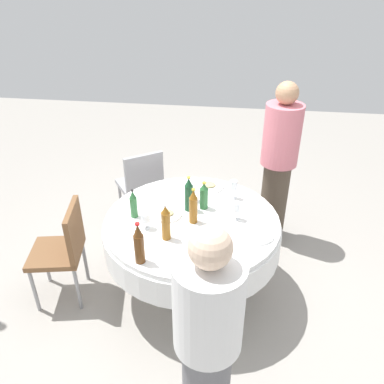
{
  "coord_description": "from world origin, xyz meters",
  "views": [
    {
      "loc": [
        0.34,
        -2.47,
        2.46
      ],
      "look_at": [
        0.0,
        0.0,
        0.98
      ],
      "focal_mm": 36.12,
      "sensor_mm": 36.0,
      "label": 1
    }
  ],
  "objects_px": {
    "bottle_amber_east": "(166,223)",
    "chair_left": "(65,246)",
    "bottle_green_front": "(204,196)",
    "person_east": "(278,163)",
    "chair_south": "(142,182)",
    "bottle_amber_near": "(193,207)",
    "bottle_brown_west": "(204,247)",
    "plate_outer": "(167,214)",
    "wine_glass_left": "(237,208)",
    "bottle_green_left": "(134,204)",
    "dining_table": "(192,234)",
    "person_front": "(207,346)",
    "plate_mid": "(207,237)",
    "plate_rear": "(257,234)",
    "wine_glass_west": "(234,186)",
    "wine_glass_south": "(146,218)",
    "wine_glass_near": "(191,190)",
    "bottle_brown_right": "(139,244)",
    "plate_north": "(209,186)",
    "bottle_dark_green_south": "(189,195)"
  },
  "relations": [
    {
      "from": "bottle_green_front",
      "to": "plate_mid",
      "type": "bearing_deg",
      "value": -80.77
    },
    {
      "from": "plate_rear",
      "to": "bottle_amber_east",
      "type": "bearing_deg",
      "value": -168.9
    },
    {
      "from": "bottle_amber_near",
      "to": "chair_south",
      "type": "xyz_separation_m",
      "value": [
        -0.66,
        0.94,
        -0.36
      ]
    },
    {
      "from": "wine_glass_west",
      "to": "wine_glass_south",
      "type": "relative_size",
      "value": 1.25
    },
    {
      "from": "bottle_green_front",
      "to": "person_east",
      "type": "distance_m",
      "value": 0.95
    },
    {
      "from": "bottle_amber_east",
      "to": "chair_left",
      "type": "relative_size",
      "value": 0.33
    },
    {
      "from": "bottle_brown_right",
      "to": "plate_rear",
      "type": "bearing_deg",
      "value": 27.36
    },
    {
      "from": "person_east",
      "to": "plate_mid",
      "type": "bearing_deg",
      "value": -78.06
    },
    {
      "from": "plate_mid",
      "to": "bottle_brown_right",
      "type": "bearing_deg",
      "value": -143.47
    },
    {
      "from": "bottle_green_front",
      "to": "bottle_amber_near",
      "type": "relative_size",
      "value": 0.82
    },
    {
      "from": "person_front",
      "to": "chair_left",
      "type": "distance_m",
      "value": 1.61
    },
    {
      "from": "plate_north",
      "to": "person_front",
      "type": "relative_size",
      "value": 0.17
    },
    {
      "from": "plate_outer",
      "to": "plate_north",
      "type": "xyz_separation_m",
      "value": [
        0.28,
        0.49,
        0.0
      ]
    },
    {
      "from": "plate_mid",
      "to": "plate_rear",
      "type": "relative_size",
      "value": 0.89
    },
    {
      "from": "bottle_amber_east",
      "to": "bottle_dark_green_south",
      "type": "distance_m",
      "value": 0.41
    },
    {
      "from": "chair_south",
      "to": "chair_left",
      "type": "xyz_separation_m",
      "value": [
        -0.35,
        -1.1,
        0.0
      ]
    },
    {
      "from": "wine_glass_west",
      "to": "plate_rear",
      "type": "relative_size",
      "value": 0.64
    },
    {
      "from": "plate_rear",
      "to": "chair_south",
      "type": "bearing_deg",
      "value": 137.67
    },
    {
      "from": "bottle_amber_east",
      "to": "bottle_green_left",
      "type": "xyz_separation_m",
      "value": [
        -0.3,
        0.24,
        -0.02
      ]
    },
    {
      "from": "bottle_brown_right",
      "to": "plate_rear",
      "type": "relative_size",
      "value": 1.21
    },
    {
      "from": "bottle_green_front",
      "to": "plate_mid",
      "type": "xyz_separation_m",
      "value": [
        0.07,
        -0.41,
        -0.1
      ]
    },
    {
      "from": "bottle_amber_east",
      "to": "plate_outer",
      "type": "bearing_deg",
      "value": 99.99
    },
    {
      "from": "bottle_brown_right",
      "to": "wine_glass_near",
      "type": "distance_m",
      "value": 0.85
    },
    {
      "from": "bottle_green_front",
      "to": "bottle_dark_green_south",
      "type": "height_order",
      "value": "bottle_dark_green_south"
    },
    {
      "from": "chair_left",
      "to": "plate_outer",
      "type": "bearing_deg",
      "value": -86.15
    },
    {
      "from": "bottle_green_left",
      "to": "plate_north",
      "type": "distance_m",
      "value": 0.77
    },
    {
      "from": "person_east",
      "to": "wine_glass_west",
      "type": "bearing_deg",
      "value": -88.7
    },
    {
      "from": "bottle_amber_near",
      "to": "wine_glass_west",
      "type": "bearing_deg",
      "value": 54.08
    },
    {
      "from": "bottle_green_front",
      "to": "plate_mid",
      "type": "relative_size",
      "value": 1.05
    },
    {
      "from": "bottle_amber_near",
      "to": "wine_glass_south",
      "type": "relative_size",
      "value": 2.21
    },
    {
      "from": "wine_glass_south",
      "to": "plate_rear",
      "type": "bearing_deg",
      "value": 1.73
    },
    {
      "from": "dining_table",
      "to": "wine_glass_west",
      "type": "relative_size",
      "value": 8.46
    },
    {
      "from": "bottle_green_left",
      "to": "wine_glass_left",
      "type": "bearing_deg",
      "value": 5.32
    },
    {
      "from": "plate_outer",
      "to": "chair_left",
      "type": "xyz_separation_m",
      "value": [
        -0.8,
        -0.22,
        -0.23
      ]
    },
    {
      "from": "person_east",
      "to": "person_front",
      "type": "bearing_deg",
      "value": -63.87
    },
    {
      "from": "plate_outer",
      "to": "person_front",
      "type": "distance_m",
      "value": 1.29
    },
    {
      "from": "bottle_brown_west",
      "to": "wine_glass_near",
      "type": "distance_m",
      "value": 0.79
    },
    {
      "from": "bottle_dark_green_south",
      "to": "wine_glass_south",
      "type": "height_order",
      "value": "bottle_dark_green_south"
    },
    {
      "from": "chair_south",
      "to": "bottle_amber_east",
      "type": "bearing_deg",
      "value": -102.77
    },
    {
      "from": "bottle_brown_west",
      "to": "plate_outer",
      "type": "xyz_separation_m",
      "value": [
        -0.35,
        0.52,
        -0.12
      ]
    },
    {
      "from": "chair_left",
      "to": "bottle_amber_near",
      "type": "bearing_deg",
      "value": -92.45
    },
    {
      "from": "bottle_amber_near",
      "to": "wine_glass_west",
      "type": "distance_m",
      "value": 0.49
    },
    {
      "from": "plate_mid",
      "to": "bottle_amber_near",
      "type": "bearing_deg",
      "value": 122.01
    },
    {
      "from": "bottle_green_front",
      "to": "plate_rear",
      "type": "bearing_deg",
      "value": -36.42
    },
    {
      "from": "wine_glass_near",
      "to": "bottle_green_left",
      "type": "bearing_deg",
      "value": -143.9
    },
    {
      "from": "wine_glass_near",
      "to": "person_east",
      "type": "relative_size",
      "value": 0.09
    },
    {
      "from": "bottle_green_front",
      "to": "plate_rear",
      "type": "xyz_separation_m",
      "value": [
        0.42,
        -0.31,
        -0.1
      ]
    },
    {
      "from": "wine_glass_left",
      "to": "chair_left",
      "type": "height_order",
      "value": "wine_glass_left"
    },
    {
      "from": "dining_table",
      "to": "bottle_amber_near",
      "type": "relative_size",
      "value": 4.77
    },
    {
      "from": "bottle_amber_near",
      "to": "chair_south",
      "type": "distance_m",
      "value": 1.2
    }
  ]
}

